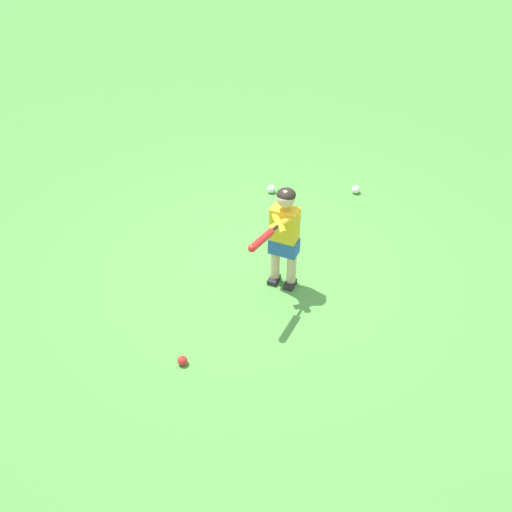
{
  "coord_description": "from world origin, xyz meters",
  "views": [
    {
      "loc": [
        -4.24,
        2.3,
        4.07
      ],
      "look_at": [
        -0.29,
        0.16,
        0.45
      ],
      "focal_mm": 43.85,
      "sensor_mm": 36.0,
      "label": 1
    }
  ],
  "objects_px": {
    "child_batter": "(283,231)",
    "play_ball_by_bucket": "(182,361)",
    "play_ball_far_right": "(356,189)",
    "play_ball_center_lawn": "(271,189)"
  },
  "relations": [
    {
      "from": "child_batter",
      "to": "play_ball_far_right",
      "type": "xyz_separation_m",
      "value": [
        1.0,
        -1.6,
        -0.6
      ]
    },
    {
      "from": "child_batter",
      "to": "play_ball_center_lawn",
      "type": "height_order",
      "value": "child_batter"
    },
    {
      "from": "child_batter",
      "to": "play_ball_by_bucket",
      "type": "relative_size",
      "value": 12.55
    },
    {
      "from": "play_ball_far_right",
      "to": "child_batter",
      "type": "bearing_deg",
      "value": 122.02
    },
    {
      "from": "child_batter",
      "to": "play_ball_by_bucket",
      "type": "bearing_deg",
      "value": 111.2
    },
    {
      "from": "play_ball_by_bucket",
      "to": "child_batter",
      "type": "bearing_deg",
      "value": -68.8
    },
    {
      "from": "child_batter",
      "to": "play_ball_by_bucket",
      "type": "distance_m",
      "value": 1.48
    },
    {
      "from": "play_ball_by_bucket",
      "to": "play_ball_center_lawn",
      "type": "bearing_deg",
      "value": -45.11
    },
    {
      "from": "child_batter",
      "to": "play_ball_far_right",
      "type": "bearing_deg",
      "value": -57.98
    },
    {
      "from": "play_ball_by_bucket",
      "to": "play_ball_center_lawn",
      "type": "distance_m",
      "value": 2.8
    }
  ]
}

